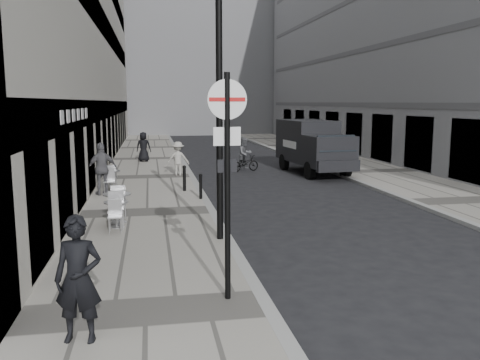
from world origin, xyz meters
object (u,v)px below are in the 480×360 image
Objects in this scene: cyclist at (245,158)px; walking_man at (78,279)px; panel_van at (312,144)px; sign_post at (227,157)px; lamppost at (219,99)px.

walking_man is at bearing -130.07° from cyclist.
panel_van reaches higher than cyclist.
sign_post reaches higher than cyclist.
sign_post is at bearing -117.57° from panel_van.
cyclist is (3.04, 12.86, -2.90)m from lamppost.
panel_van is at bearing 63.71° from sign_post.
walking_man is at bearing -155.95° from sign_post.
lamppost reaches higher than panel_van.
panel_van is (6.19, 11.73, -2.11)m from lamppost.
walking_man is 1.07× the size of cyclist.
lamppost is 3.65× the size of cyclist.
walking_man is 18.99m from panel_van.
cyclist is (5.73, 17.91, -0.37)m from walking_man.
walking_man is at bearing -122.55° from panel_van.
walking_man is 0.32× the size of panel_van.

